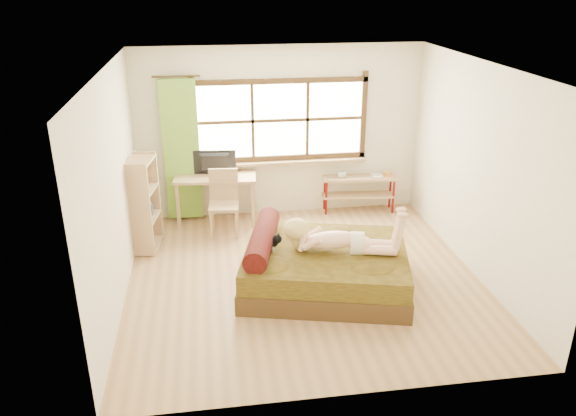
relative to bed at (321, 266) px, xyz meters
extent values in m
plane|color=#9E754C|center=(-0.19, 0.23, -0.27)|extent=(4.50, 4.50, 0.00)
plane|color=white|center=(-0.19, 0.23, 2.43)|extent=(4.50, 4.50, 0.00)
plane|color=silver|center=(-0.19, 2.48, 1.08)|extent=(4.50, 0.00, 4.50)
plane|color=silver|center=(-0.19, -2.02, 1.08)|extent=(4.50, 0.00, 4.50)
plane|color=silver|center=(-2.44, 0.23, 1.08)|extent=(0.00, 4.50, 4.50)
plane|color=silver|center=(2.06, 0.23, 1.08)|extent=(0.00, 4.50, 4.50)
cube|color=#FFEDBF|center=(-0.19, 2.47, 1.28)|extent=(2.60, 0.01, 1.30)
cube|color=#AC7A5D|center=(-0.19, 2.40, 0.61)|extent=(2.80, 0.16, 0.04)
cube|color=#568725|center=(-1.74, 2.36, 0.88)|extent=(0.55, 0.10, 2.20)
cube|color=#362410|center=(0.05, -0.01, -0.15)|extent=(2.35, 2.06, 0.25)
cube|color=#32220B|center=(0.05, -0.01, 0.11)|extent=(2.31, 2.01, 0.25)
cylinder|color=black|center=(-0.72, 0.18, 0.35)|extent=(0.60, 1.41, 0.28)
cube|color=#AC7A5D|center=(-1.24, 2.18, 0.48)|extent=(1.29, 0.68, 0.04)
cube|color=#AC7A5D|center=(-1.83, 2.00, 0.10)|extent=(0.06, 0.06, 0.75)
cube|color=#AC7A5D|center=(-0.69, 1.90, 0.10)|extent=(0.06, 0.06, 0.75)
cube|color=#AC7A5D|center=(-1.79, 2.46, 0.10)|extent=(0.06, 0.06, 0.75)
cube|color=#AC7A5D|center=(-0.65, 2.36, 0.10)|extent=(0.06, 0.06, 0.75)
imported|color=black|center=(-1.24, 2.23, 0.69)|extent=(0.66, 0.14, 0.38)
cube|color=#AC7A5D|center=(-1.14, 1.73, 0.18)|extent=(0.47, 0.47, 0.04)
cube|color=#AC7A5D|center=(-1.13, 1.93, 0.45)|extent=(0.44, 0.08, 0.50)
cube|color=#AC7A5D|center=(-1.35, 1.56, -0.06)|extent=(0.05, 0.05, 0.44)
cube|color=#AC7A5D|center=(-0.97, 1.53, -0.06)|extent=(0.05, 0.05, 0.44)
cube|color=#AC7A5D|center=(-1.31, 1.93, -0.06)|extent=(0.05, 0.05, 0.44)
cube|color=#AC7A5D|center=(-0.94, 1.90, -0.06)|extent=(0.05, 0.05, 0.44)
cube|color=#AC7A5D|center=(1.10, 2.30, 0.31)|extent=(1.23, 0.41, 0.04)
cube|color=#AC7A5D|center=(1.10, 2.30, 0.01)|extent=(1.23, 0.41, 0.03)
cylinder|color=#680909|center=(0.54, 2.23, 0.03)|extent=(0.04, 0.04, 0.60)
cylinder|color=#680909|center=(1.64, 2.13, 0.03)|extent=(0.04, 0.04, 0.60)
cylinder|color=#680909|center=(0.56, 2.47, 0.03)|extent=(0.04, 0.04, 0.60)
cylinder|color=#680909|center=(1.66, 2.37, 0.03)|extent=(0.04, 0.04, 0.60)
cube|color=#C57F31|center=(1.55, 2.26, 0.37)|extent=(0.11, 0.11, 0.08)
imported|color=gray|center=(0.80, 2.30, 0.38)|extent=(0.15, 0.15, 0.11)
imported|color=gray|center=(1.30, 2.30, 0.34)|extent=(0.19, 0.25, 0.02)
cube|color=#AC7A5D|center=(-2.27, 1.41, -0.22)|extent=(0.41, 0.60, 0.03)
cube|color=#AC7A5D|center=(-2.27, 1.41, 0.20)|extent=(0.41, 0.60, 0.03)
cube|color=#AC7A5D|center=(-2.27, 1.41, 0.62)|extent=(0.41, 0.60, 0.03)
cube|color=#AC7A5D|center=(-2.27, 1.41, 1.04)|extent=(0.41, 0.60, 0.03)
cube|color=#AC7A5D|center=(-2.31, 1.14, 0.41)|extent=(0.33, 0.08, 1.35)
cube|color=#AC7A5D|center=(-2.22, 1.68, 0.41)|extent=(0.33, 0.08, 1.35)
camera|label=1|loc=(-1.32, -6.09, 3.39)|focal=35.00mm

